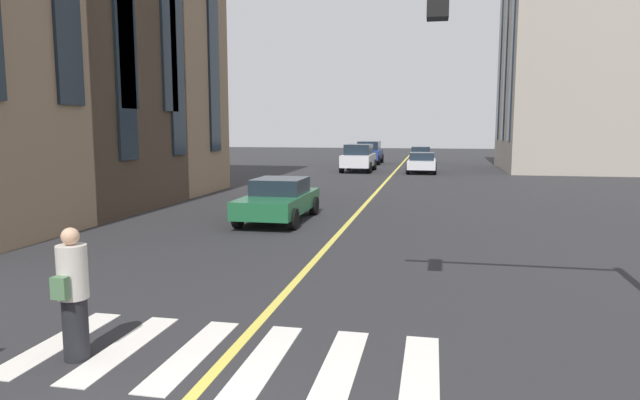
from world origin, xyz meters
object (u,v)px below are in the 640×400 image
Objects in this scene: pedestrian_near at (73,294)px; car_green_oncoming at (279,199)px; car_silver_mid at (421,155)px; car_blue_far at (369,152)px; car_white_near at (422,162)px; car_white_trailing at (359,157)px; traffic_light_mast at (605,58)px.

car_green_oncoming is at bearing 2.01° from pedestrian_near.
car_silver_mid is 2.24× the size of pedestrian_near.
car_blue_far is 1.21× the size of car_silver_mid.
car_blue_far reaches higher than car_white_near.
car_silver_mid is (10.71, 0.31, -0.00)m from car_white_near.
car_white_trailing reaches higher than car_green_oncoming.
car_green_oncoming is 1.13× the size of car_silver_mid.
car_green_oncoming is 0.80× the size of traffic_light_mast.
car_blue_far is at bearing 27.27° from car_white_near.
car_green_oncoming is at bearing 168.71° from car_white_near.
car_white_near is 21.08m from car_green_oncoming.
pedestrian_near reaches higher than car_silver_mid.
traffic_light_mast reaches higher than car_white_near.
traffic_light_mast is at bearing -168.96° from car_blue_far.
car_white_trailing is at bearing 85.82° from car_white_near.
car_white_trailing reaches higher than car_white_near.
car_silver_mid is at bearing 1.68° from car_white_near.
pedestrian_near is (-11.02, -0.39, 0.17)m from car_green_oncoming.
car_white_near is 2.53× the size of pedestrian_near.
car_white_near is 0.94× the size of car_blue_far.
car_white_near is 29.97m from traffic_light_mast.
pedestrian_near is 0.32× the size of traffic_light_mast.
car_silver_mid is (31.38, -3.81, -0.00)m from car_green_oncoming.
car_green_oncoming is at bearing 38.20° from traffic_light_mast.
car_blue_far reaches higher than car_silver_mid.
car_white_trailing reaches higher than pedestrian_near.
car_blue_far reaches higher than car_green_oncoming.
car_blue_far is at bearing 1.18° from pedestrian_near.
car_blue_far is (8.88, 4.58, 0.27)m from car_white_near.
car_blue_far is at bearing 0.88° from car_green_oncoming.
traffic_light_mast is (-29.97, -7.27, 2.95)m from car_white_trailing.
traffic_light_mast is (-8.98, -7.07, 3.21)m from car_green_oncoming.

